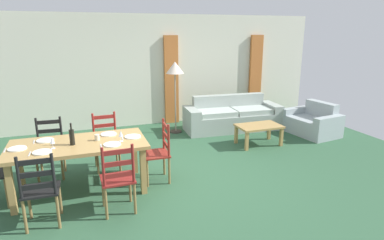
# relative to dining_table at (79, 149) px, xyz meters

# --- Properties ---
(ground_plane) EXTENTS (9.60, 9.60, 0.02)m
(ground_plane) POSITION_rel_dining_table_xyz_m (1.43, 0.00, -0.67)
(ground_plane) COLOR #2E573A
(wall_far) EXTENTS (9.60, 0.16, 2.70)m
(wall_far) POSITION_rel_dining_table_xyz_m (1.43, 3.30, 0.69)
(wall_far) COLOR beige
(wall_far) RESTS_ON ground_plane
(curtain_panel_left) EXTENTS (0.35, 0.08, 2.20)m
(curtain_panel_left) POSITION_rel_dining_table_xyz_m (2.29, 3.16, 0.44)
(curtain_panel_left) COLOR #BC6830
(curtain_panel_left) RESTS_ON ground_plane
(curtain_panel_right) EXTENTS (0.35, 0.08, 2.20)m
(curtain_panel_right) POSITION_rel_dining_table_xyz_m (4.69, 3.16, 0.44)
(curtain_panel_right) COLOR #BC6830
(curtain_panel_right) RESTS_ON ground_plane
(dining_table) EXTENTS (1.90, 0.96, 0.75)m
(dining_table) POSITION_rel_dining_table_xyz_m (0.00, 0.00, 0.00)
(dining_table) COLOR #AE894D
(dining_table) RESTS_ON ground_plane
(dining_chair_near_left) EXTENTS (0.43, 0.41, 0.96)m
(dining_chair_near_left) POSITION_rel_dining_table_xyz_m (-0.46, -0.79, -0.19)
(dining_chair_near_left) COLOR black
(dining_chair_near_left) RESTS_ON ground_plane
(dining_chair_near_right) EXTENTS (0.43, 0.41, 0.96)m
(dining_chair_near_right) POSITION_rel_dining_table_xyz_m (0.45, -0.79, -0.19)
(dining_chair_near_right) COLOR maroon
(dining_chair_near_right) RESTS_ON ground_plane
(dining_chair_far_left) EXTENTS (0.44, 0.43, 0.96)m
(dining_chair_far_left) POSITION_rel_dining_table_xyz_m (-0.44, 0.71, -0.19)
(dining_chair_far_left) COLOR black
(dining_chair_far_left) RESTS_ON ground_plane
(dining_chair_far_right) EXTENTS (0.43, 0.41, 0.96)m
(dining_chair_far_right) POSITION_rel_dining_table_xyz_m (0.44, 0.74, -0.19)
(dining_chair_far_right) COLOR maroon
(dining_chair_far_right) RESTS_ON ground_plane
(dining_chair_head_east) EXTENTS (0.42, 0.44, 0.96)m
(dining_chair_head_east) POSITION_rel_dining_table_xyz_m (1.17, -0.03, -0.19)
(dining_chair_head_east) COLOR maroon
(dining_chair_head_east) RESTS_ON ground_plane
(dinner_plate_near_left) EXTENTS (0.24, 0.24, 0.02)m
(dinner_plate_near_left) POSITION_rel_dining_table_xyz_m (-0.45, -0.25, 0.10)
(dinner_plate_near_left) COLOR white
(dinner_plate_near_left) RESTS_ON dining_table
(fork_near_left) EXTENTS (0.03, 0.17, 0.01)m
(fork_near_left) POSITION_rel_dining_table_xyz_m (-0.60, -0.25, 0.09)
(fork_near_left) COLOR silver
(fork_near_left) RESTS_ON dining_table
(dinner_plate_near_right) EXTENTS (0.24, 0.24, 0.02)m
(dinner_plate_near_right) POSITION_rel_dining_table_xyz_m (0.45, -0.25, 0.10)
(dinner_plate_near_right) COLOR white
(dinner_plate_near_right) RESTS_ON dining_table
(fork_near_right) EXTENTS (0.02, 0.17, 0.01)m
(fork_near_right) POSITION_rel_dining_table_xyz_m (0.30, -0.25, 0.09)
(fork_near_right) COLOR silver
(fork_near_right) RESTS_ON dining_table
(dinner_plate_far_left) EXTENTS (0.24, 0.24, 0.02)m
(dinner_plate_far_left) POSITION_rel_dining_table_xyz_m (-0.45, 0.25, 0.10)
(dinner_plate_far_left) COLOR white
(dinner_plate_far_left) RESTS_ON dining_table
(fork_far_left) EXTENTS (0.03, 0.17, 0.01)m
(fork_far_left) POSITION_rel_dining_table_xyz_m (-0.60, 0.25, 0.09)
(fork_far_left) COLOR silver
(fork_far_left) RESTS_ON dining_table
(dinner_plate_far_right) EXTENTS (0.24, 0.24, 0.02)m
(dinner_plate_far_right) POSITION_rel_dining_table_xyz_m (0.45, 0.25, 0.10)
(dinner_plate_far_right) COLOR white
(dinner_plate_far_right) RESTS_ON dining_table
(fork_far_right) EXTENTS (0.03, 0.17, 0.01)m
(fork_far_right) POSITION_rel_dining_table_xyz_m (0.30, 0.25, 0.09)
(fork_far_right) COLOR silver
(fork_far_right) RESTS_ON dining_table
(dinner_plate_head_west) EXTENTS (0.24, 0.24, 0.02)m
(dinner_plate_head_west) POSITION_rel_dining_table_xyz_m (-0.78, -0.00, 0.10)
(dinner_plate_head_west) COLOR white
(dinner_plate_head_west) RESTS_ON dining_table
(fork_head_west) EXTENTS (0.02, 0.17, 0.01)m
(fork_head_west) POSITION_rel_dining_table_xyz_m (-0.93, -0.00, 0.09)
(fork_head_west) COLOR silver
(fork_head_west) RESTS_ON dining_table
(dinner_plate_head_east) EXTENTS (0.24, 0.24, 0.02)m
(dinner_plate_head_east) POSITION_rel_dining_table_xyz_m (0.78, -0.00, 0.10)
(dinner_plate_head_east) COLOR white
(dinner_plate_head_east) RESTS_ON dining_table
(fork_head_east) EXTENTS (0.03, 0.17, 0.01)m
(fork_head_east) POSITION_rel_dining_table_xyz_m (0.63, -0.00, 0.09)
(fork_head_east) COLOR silver
(fork_head_east) RESTS_ON dining_table
(wine_bottle) EXTENTS (0.07, 0.07, 0.32)m
(wine_bottle) POSITION_rel_dining_table_xyz_m (-0.07, -0.06, 0.20)
(wine_bottle) COLOR black
(wine_bottle) RESTS_ON dining_table
(wine_glass_near_left) EXTENTS (0.06, 0.06, 0.16)m
(wine_glass_near_left) POSITION_rel_dining_table_xyz_m (-0.32, -0.13, 0.20)
(wine_glass_near_left) COLOR white
(wine_glass_near_left) RESTS_ON dining_table
(wine_glass_near_right) EXTENTS (0.06, 0.06, 0.16)m
(wine_glass_near_right) POSITION_rel_dining_table_xyz_m (0.59, -0.14, 0.20)
(wine_glass_near_right) COLOR white
(wine_glass_near_right) RESTS_ON dining_table
(coffee_cup_primary) EXTENTS (0.07, 0.07, 0.09)m
(coffee_cup_primary) POSITION_rel_dining_table_xyz_m (0.27, 0.03, 0.13)
(coffee_cup_primary) COLOR beige
(coffee_cup_primary) RESTS_ON dining_table
(couch) EXTENTS (2.33, 0.94, 0.80)m
(couch) POSITION_rel_dining_table_xyz_m (3.50, 2.14, -0.37)
(couch) COLOR #A2AEA5
(couch) RESTS_ON ground_plane
(coffee_table) EXTENTS (0.90, 0.56, 0.42)m
(coffee_table) POSITION_rel_dining_table_xyz_m (3.52, 0.92, -0.31)
(coffee_table) COLOR #AE894D
(coffee_table) RESTS_ON ground_plane
(armchair_upholstered) EXTENTS (0.96, 1.26, 0.72)m
(armchair_upholstered) POSITION_rel_dining_table_xyz_m (5.11, 1.18, -0.41)
(armchair_upholstered) COLOR #9EABAD
(armchair_upholstered) RESTS_ON ground_plane
(standing_lamp) EXTENTS (0.40, 0.40, 1.64)m
(standing_lamp) POSITION_rel_dining_table_xyz_m (2.14, 2.32, 0.75)
(standing_lamp) COLOR #332D28
(standing_lamp) RESTS_ON ground_plane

